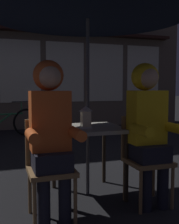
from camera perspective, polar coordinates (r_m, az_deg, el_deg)
The scene contains 10 objects.
ground_plane at distance 3.19m, azimuth -0.35°, elevation -16.34°, with size 60.00×60.00×0.00m, color black.
cafe_table at distance 3.01m, azimuth -0.36°, elevation -4.96°, with size 0.72×0.72×0.74m.
patio_umbrella at distance 3.10m, azimuth -0.37°, elevation 21.86°, with size 2.10×2.10×2.31m.
lantern at distance 2.89m, azimuth -0.77°, elevation -0.92°, with size 0.11×0.11×0.23m.
chair_left at distance 2.58m, azimuth -8.08°, elevation -10.10°, with size 0.40×0.40×0.87m.
chair_right at distance 2.90m, azimuth 11.12°, elevation -8.43°, with size 0.40×0.40×0.87m.
person_left_hooded at distance 2.45m, azimuth -7.95°, elevation -2.36°, with size 0.45×0.56×1.40m.
person_right_hooded at distance 2.79m, azimuth 11.81°, elevation -1.53°, with size 0.45×0.56×1.40m.
shopfront_building at distance 8.46m, azimuth -14.27°, elevation 18.01°, with size 10.00×0.93×6.20m.
bicycle_third at distance 6.77m, azimuth -16.82°, elevation -2.11°, with size 1.66×0.37×0.84m.
Camera 1 is at (-0.92, -2.82, 1.16)m, focal length 44.98 mm.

